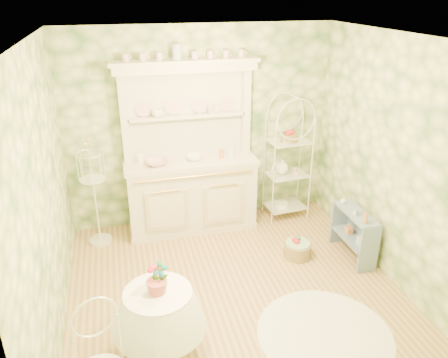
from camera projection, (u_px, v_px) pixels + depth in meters
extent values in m
plane|color=tan|center=(235.00, 290.00, 4.88)|extent=(3.60, 3.60, 0.00)
plane|color=white|center=(238.00, 39.00, 3.78)|extent=(3.60, 3.60, 0.00)
plane|color=#EEEDB1|center=(44.00, 200.00, 3.93)|extent=(3.60, 3.60, 0.00)
plane|color=#EEEDB1|center=(396.00, 164.00, 4.74)|extent=(3.60, 3.60, 0.00)
plane|color=#EEEDB1|center=(201.00, 128.00, 5.93)|extent=(3.60, 3.60, 0.00)
plane|color=#EEEDB1|center=(314.00, 294.00, 2.74)|extent=(3.60, 3.60, 0.00)
cube|color=silver|center=(190.00, 150.00, 5.72)|extent=(1.87, 0.61, 2.29)
cube|color=white|center=(288.00, 156.00, 6.12)|extent=(0.62, 0.47, 1.86)
cube|color=#6D84A2|center=(354.00, 235.00, 5.39)|extent=(0.30, 0.70, 0.59)
cylinder|color=white|center=(160.00, 327.00, 3.90)|extent=(0.74, 0.74, 0.65)
cube|color=white|center=(94.00, 191.00, 5.51)|extent=(0.39, 0.39, 1.48)
cylinder|color=#957E4E|center=(298.00, 248.00, 5.45)|extent=(0.41, 0.41, 0.24)
cylinder|color=white|center=(325.00, 334.00, 4.26)|extent=(1.42, 1.42, 0.01)
imported|color=white|center=(157.00, 164.00, 5.60)|extent=(0.31, 0.31, 0.07)
imported|color=white|center=(194.00, 159.00, 5.77)|extent=(0.23, 0.23, 0.07)
imported|color=white|center=(157.00, 115.00, 5.58)|extent=(0.17, 0.17, 0.10)
imported|color=white|center=(211.00, 111.00, 5.74)|extent=(0.12, 0.12, 0.11)
imported|color=#3F7238|center=(160.00, 278.00, 3.70)|extent=(0.16, 0.12, 0.29)
imported|color=#BB7540|center=(366.00, 218.00, 5.01)|extent=(0.07, 0.07, 0.15)
imported|color=#A5B9D2|center=(356.00, 212.00, 5.19)|extent=(0.06, 0.06, 0.10)
imported|color=silver|center=(343.00, 201.00, 5.47)|extent=(0.08, 0.08, 0.09)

